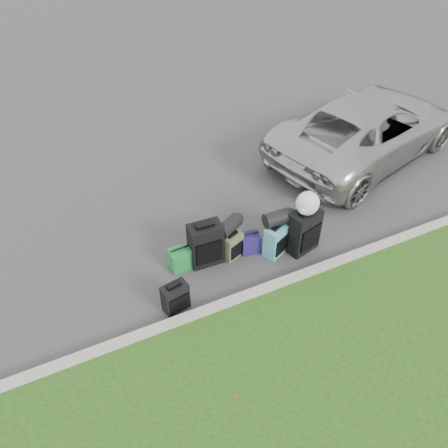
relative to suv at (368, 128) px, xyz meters
name	(u,v)px	position (x,y,z in m)	size (l,w,h in m)	color
ground	(234,253)	(-3.99, -1.62, -0.67)	(120.00, 120.00, 0.00)	#383535
curb	(263,292)	(-3.99, -2.62, -0.59)	(120.00, 0.18, 0.15)	#9E937F
suv	(368,128)	(0.00, 0.00, 0.00)	(2.22, 4.82, 1.34)	#B7B7B2
suitcase_small_black	(175,297)	(-5.29, -2.29, -0.43)	(0.39, 0.21, 0.49)	black
suitcase_large_black_left	(206,244)	(-4.49, -1.57, -0.28)	(0.54, 0.32, 0.77)	black
suitcase_olive	(232,246)	(-4.05, -1.65, -0.43)	(0.35, 0.22, 0.47)	#46452C
suitcase_teal	(276,240)	(-3.35, -1.90, -0.38)	(0.40, 0.24, 0.58)	teal
suitcase_large_black_right	(303,231)	(-2.88, -1.99, -0.27)	(0.53, 0.32, 0.80)	black
tote_green	(180,259)	(-4.93, -1.53, -0.48)	(0.33, 0.27, 0.38)	#1C8036
tote_navy	(250,243)	(-3.72, -1.66, -0.50)	(0.32, 0.25, 0.34)	navy
duffel_left	(229,226)	(-4.06, -1.55, -0.08)	(0.24, 0.24, 0.44)	black
duffel_right	(277,218)	(-3.32, -1.82, 0.03)	(0.25, 0.25, 0.45)	black
trash_bag	(308,203)	(-2.89, -1.99, 0.32)	(0.39, 0.39, 0.39)	white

